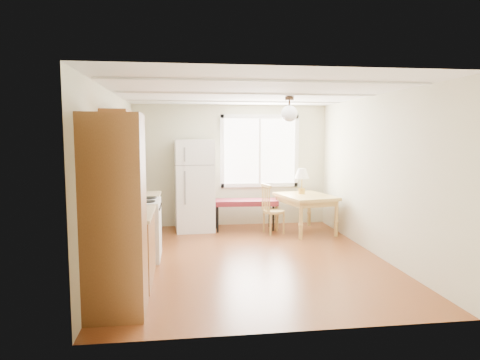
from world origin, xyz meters
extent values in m
cube|color=#582812|center=(0.00, 0.00, 0.00)|extent=(4.60, 5.60, 0.12)
cube|color=white|center=(0.00, 0.00, 2.50)|extent=(4.60, 5.60, 0.12)
cube|color=beige|center=(0.00, 2.50, 1.25)|extent=(4.60, 0.10, 2.50)
cube|color=beige|center=(0.00, -2.50, 1.25)|extent=(4.60, 0.10, 2.50)
cube|color=beige|center=(-2.00, 0.00, 1.25)|extent=(0.10, 5.60, 2.50)
cube|color=beige|center=(2.00, 0.00, 1.25)|extent=(0.10, 5.60, 2.50)
cube|color=brown|center=(-1.70, -1.85, 1.05)|extent=(0.60, 0.60, 2.10)
cube|color=brown|center=(-1.70, -0.85, 0.43)|extent=(0.60, 1.10, 0.86)
cube|color=tan|center=(-1.69, -0.85, 0.88)|extent=(0.62, 1.14, 0.04)
cube|color=white|center=(-1.68, 0.20, 0.45)|extent=(0.65, 0.76, 0.90)
cube|color=brown|center=(-1.70, 0.95, 0.43)|extent=(0.60, 0.60, 0.86)
cube|color=brown|center=(-1.83, -0.15, 1.85)|extent=(0.33, 1.60, 0.70)
cube|color=white|center=(0.60, 2.48, 1.55)|extent=(1.50, 0.02, 1.35)
cylinder|color=black|center=(0.70, 0.40, 2.46)|extent=(0.14, 0.14, 0.06)
cylinder|color=black|center=(0.70, 0.40, 2.36)|extent=(0.03, 0.03, 0.16)
sphere|color=white|center=(0.70, 0.40, 2.22)|extent=(0.26, 0.26, 0.26)
cube|color=white|center=(-0.78, 2.08, 0.90)|extent=(0.78, 0.78, 1.79)
cube|color=gray|center=(-0.78, 1.71, 1.32)|extent=(0.74, 0.02, 0.02)
cube|color=gray|center=(-0.96, 1.69, 1.07)|extent=(0.03, 0.03, 1.07)
cube|color=#59151F|center=(0.21, 1.98, 0.55)|extent=(1.33, 0.56, 0.10)
cylinder|color=black|center=(-0.34, 1.79, 0.25)|extent=(0.04, 0.04, 0.50)
cylinder|color=black|center=(0.75, 1.79, 0.25)|extent=(0.04, 0.04, 0.50)
cylinder|color=black|center=(-0.34, 2.16, 0.25)|extent=(0.04, 0.04, 0.50)
cylinder|color=black|center=(0.75, 2.16, 0.25)|extent=(0.04, 0.04, 0.50)
cube|color=#AC8842|center=(1.35, 1.60, 0.70)|extent=(1.10, 1.33, 0.06)
cube|color=#AC8842|center=(1.35, 1.60, 0.62)|extent=(0.98, 1.21, 0.10)
cylinder|color=#AC8842|center=(1.09, 1.02, 0.34)|extent=(0.07, 0.07, 0.67)
cylinder|color=#AC8842|center=(1.81, 1.17, 0.34)|extent=(0.07, 0.07, 0.67)
cylinder|color=#AC8842|center=(0.88, 2.03, 0.34)|extent=(0.07, 0.07, 0.67)
cylinder|color=#AC8842|center=(1.60, 2.18, 0.34)|extent=(0.07, 0.07, 0.67)
cylinder|color=#AC8842|center=(0.72, 1.59, 0.42)|extent=(0.41, 0.41, 0.05)
cylinder|color=#AC8842|center=(0.62, 1.42, 0.21)|extent=(0.04, 0.04, 0.42)
cylinder|color=#AC8842|center=(0.89, 1.49, 0.21)|extent=(0.04, 0.04, 0.42)
cylinder|color=#AC8842|center=(0.55, 1.69, 0.21)|extent=(0.04, 0.04, 0.42)
cylinder|color=#AC8842|center=(0.82, 1.77, 0.21)|extent=(0.04, 0.04, 0.42)
cylinder|color=gold|center=(1.31, 1.75, 0.79)|extent=(0.13, 0.13, 0.11)
cylinder|color=gold|center=(1.31, 1.75, 0.94)|extent=(0.02, 0.02, 0.19)
cone|color=white|center=(1.31, 1.75, 1.13)|extent=(0.29, 0.29, 0.19)
cube|color=black|center=(-1.72, -0.97, 0.94)|extent=(0.20, 0.23, 0.08)
cube|color=black|center=(-1.72, -1.06, 1.11)|extent=(0.18, 0.08, 0.27)
cylinder|color=black|center=(-1.72, -0.92, 1.04)|extent=(0.14, 0.14, 0.12)
cylinder|color=#B9100D|center=(-1.80, -0.61, 0.98)|extent=(0.11, 0.11, 0.16)
sphere|color=#B9100D|center=(-1.80, -0.61, 1.09)|extent=(0.06, 0.06, 0.06)
camera|label=1|loc=(-1.00, -6.32, 1.88)|focal=32.00mm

